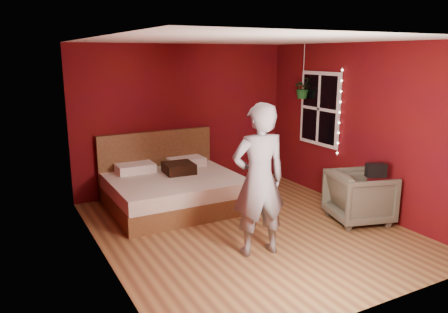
% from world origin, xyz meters
% --- Properties ---
extents(floor, '(4.50, 4.50, 0.00)m').
position_xyz_m(floor, '(0.00, 0.00, 0.00)').
color(floor, olive).
rests_on(floor, ground).
extents(room_walls, '(4.04, 4.54, 2.62)m').
position_xyz_m(room_walls, '(0.00, 0.00, 1.68)').
color(room_walls, '#5C0E09').
rests_on(room_walls, ground).
extents(window, '(0.05, 0.97, 1.27)m').
position_xyz_m(window, '(1.97, 0.90, 1.50)').
color(window, white).
rests_on(window, room_walls).
extents(fairy_lights, '(0.04, 0.04, 1.45)m').
position_xyz_m(fairy_lights, '(1.94, 0.37, 1.50)').
color(fairy_lights, silver).
rests_on(fairy_lights, room_walls).
extents(bed, '(2.04, 1.73, 1.12)m').
position_xyz_m(bed, '(-0.57, 1.43, 0.29)').
color(bed, brown).
rests_on(bed, ground).
extents(person, '(0.75, 0.56, 1.88)m').
position_xyz_m(person, '(-0.29, -0.69, 0.94)').
color(person, slate).
rests_on(person, ground).
extents(armchair, '(1.02, 1.00, 0.75)m').
position_xyz_m(armchair, '(1.60, -0.51, 0.38)').
color(armchair, '#5C5D49').
rests_on(armchair, ground).
extents(handbag, '(0.30, 0.23, 0.19)m').
position_xyz_m(handbag, '(1.59, -0.78, 0.85)').
color(handbag, black).
rests_on(handbag, armchair).
extents(throw_pillow, '(0.50, 0.50, 0.17)m').
position_xyz_m(throw_pillow, '(-0.41, 1.53, 0.59)').
color(throw_pillow, black).
rests_on(throw_pillow, bed).
extents(hanging_plant, '(0.39, 0.35, 0.95)m').
position_xyz_m(hanging_plant, '(1.87, 1.26, 1.84)').
color(hanging_plant, silver).
rests_on(hanging_plant, room_walls).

